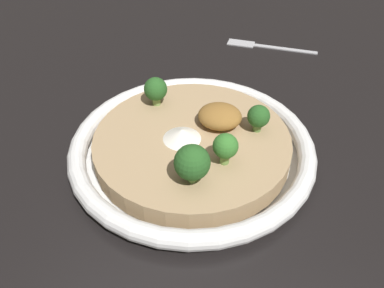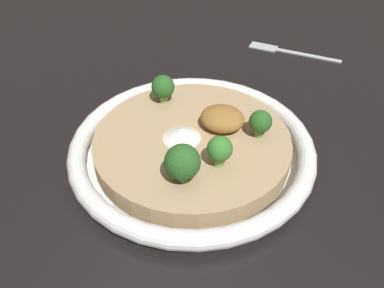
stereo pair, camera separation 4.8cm
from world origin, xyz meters
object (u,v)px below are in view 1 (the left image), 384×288
broccoli_front_right (225,147)px  fork_utensil (262,46)px  risotto_bowl (192,146)px  broccoli_front (192,163)px  broccoli_back_left (156,90)px  broccoli_back_right (258,117)px

broccoli_front_right → fork_utensil: (0.02, 0.38, -0.05)m
risotto_bowl → broccoli_front: broccoli_front is taller
risotto_bowl → broccoli_back_left: bearing=137.6°
risotto_bowl → broccoli_back_right: size_ratio=8.58×
fork_utensil → broccoli_front_right: bearing=91.6°
broccoli_front → fork_utensil: size_ratio=0.27×
risotto_bowl → fork_utensil: size_ratio=1.80×
broccoli_front → risotto_bowl: bearing=102.7°
broccoli_front_right → fork_utensil: broccoli_front_right is taller
broccoli_front_right → fork_utensil: 0.38m
risotto_bowl → broccoli_back_left: size_ratio=7.68×
broccoli_front → broccoli_back_right: broccoli_front is taller
risotto_bowl → broccoli_front: size_ratio=6.60×
broccoli_back_left → broccoli_back_right: (0.14, -0.03, -0.00)m
broccoli_back_left → broccoli_front: 0.16m
broccoli_back_left → broccoli_front_right: size_ratio=1.03×
broccoli_front_right → broccoli_back_right: 0.08m
broccoli_back_right → risotto_bowl: bearing=-159.1°
risotto_bowl → broccoli_back_right: bearing=20.9°
broccoli_front → fork_utensil: broccoli_front is taller
broccoli_front → broccoli_front_right: size_ratio=1.19×
broccoli_back_right → fork_utensil: (-0.01, 0.31, -0.05)m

